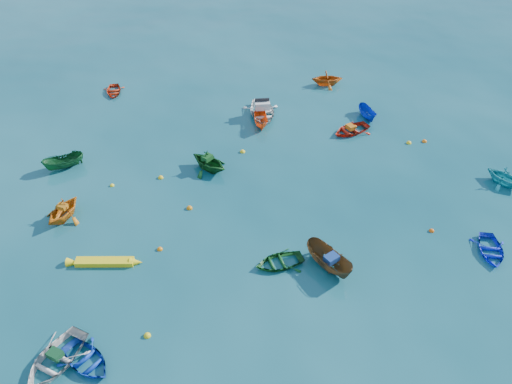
{
  "coord_description": "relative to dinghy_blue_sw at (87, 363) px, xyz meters",
  "views": [
    {
      "loc": [
        -3.69,
        -19.67,
        20.63
      ],
      "look_at": [
        0.0,
        5.0,
        0.4
      ],
      "focal_mm": 35.0,
      "sensor_mm": 36.0,
      "label": 1
    }
  ],
  "objects": [
    {
      "name": "dinghy_blue_sw",
      "position": [
        0.0,
        0.0,
        0.0
      ],
      "size": [
        3.42,
        3.49,
        0.59
      ],
      "primitive_type": "imported",
      "rotation": [
        0.0,
        0.0,
        0.73
      ],
      "color": "#0E36AF",
      "rests_on": "ground"
    },
    {
      "name": "dinghy_orange_far",
      "position": [
        18.08,
        25.43,
        0.0
      ],
      "size": [
        2.95,
        2.61,
        1.43
      ],
      "primitive_type": "imported",
      "rotation": [
        0.0,
        0.0,
        1.47
      ],
      "color": "#C35912",
      "rests_on": "ground"
    },
    {
      "name": "tarp_orange_a",
      "position": [
        -2.46,
        10.57,
        0.86
      ],
      "size": [
        0.72,
        0.66,
        0.28
      ],
      "primitive_type": "cube",
      "rotation": [
        0.0,
        0.0,
        -0.5
      ],
      "color": "#BC6A13",
      "rests_on": "dinghy_orange_w"
    },
    {
      "name": "sampan_orange_n",
      "position": [
        11.19,
        19.48,
        0.0
      ],
      "size": [
        1.19,
        2.76,
        1.05
      ],
      "primitive_type": "imported",
      "rotation": [
        0.0,
        0.0,
        -0.06
      ],
      "color": "#F35916",
      "rests_on": "ground"
    },
    {
      "name": "tarp_blue_a",
      "position": [
        12.62,
        4.0,
        0.82
      ],
      "size": [
        0.92,
        0.85,
        0.36
      ],
      "primitive_type": "cube",
      "rotation": [
        0.0,
        0.0,
        0.49
      ],
      "color": "navy",
      "rests_on": "sampan_brown_mid"
    },
    {
      "name": "buoy_ye_e",
      "position": [
        21.72,
        15.3,
        0.0
      ],
      "size": [
        0.37,
        0.37,
        0.37
      ],
      "primitive_type": "sphere",
      "color": "yellow",
      "rests_on": "ground"
    },
    {
      "name": "buoy_ye_a",
      "position": [
        2.71,
        1.08,
        0.0
      ],
      "size": [
        0.35,
        0.35,
        0.35
      ],
      "primitive_type": "sphere",
      "color": "yellow",
      "rests_on": "ground"
    },
    {
      "name": "tarp_green_a",
      "position": [
        -1.36,
        0.33,
        0.52
      ],
      "size": [
        0.82,
        0.78,
        0.32
      ],
      "primitive_type": "cube",
      "rotation": [
        0.0,
        0.0,
        -0.6
      ],
      "color": "#104121",
      "rests_on": "dinghy_white_near"
    },
    {
      "name": "tarp_orange_b",
      "position": [
        17.8,
        17.42,
        0.48
      ],
      "size": [
        0.71,
        0.79,
        0.32
      ],
      "primitive_type": "cube",
      "rotation": [
        0.0,
        0.0,
        -1.19
      ],
      "color": "#C96914",
      "rests_on": "dinghy_red_ne"
    },
    {
      "name": "buoy_ye_c",
      "position": [
        9.27,
        15.98,
        0.0
      ],
      "size": [
        0.38,
        0.38,
        0.38
      ],
      "primitive_type": "sphere",
      "color": "yellow",
      "rests_on": "ground"
    },
    {
      "name": "motorboat_white",
      "position": [
        11.49,
        20.91,
        0.0
      ],
      "size": [
        3.17,
        4.29,
        1.46
      ],
      "primitive_type": "imported",
      "rotation": [
        0.0,
        0.0,
        -0.05
      ],
      "color": "silver",
      "rests_on": "ground"
    },
    {
      "name": "sampan_brown_mid",
      "position": [
        12.55,
        4.13,
        0.0
      ],
      "size": [
        2.66,
        3.5,
        1.28
      ],
      "primitive_type": "imported",
      "rotation": [
        0.0,
        0.0,
        0.49
      ],
      "color": "brown",
      "rests_on": "ground"
    },
    {
      "name": "dinghy_orange_w",
      "position": [
        -2.48,
        10.53,
        0.0
      ],
      "size": [
        3.39,
        3.54,
        1.44
      ],
      "primitive_type": "imported",
      "rotation": [
        0.0,
        0.0,
        -0.5
      ],
      "color": "orange",
      "rests_on": "ground"
    },
    {
      "name": "dinghy_green_e",
      "position": [
        9.89,
        4.76,
        0.0
      ],
      "size": [
        3.05,
        2.41,
        0.57
      ],
      "primitive_type": "imported",
      "rotation": [
        0.0,
        0.0,
        -1.4
      ],
      "color": "#13541E",
      "rests_on": "ground"
    },
    {
      "name": "buoy_or_a",
      "position": [
        3.31,
        6.88,
        0.0
      ],
      "size": [
        0.33,
        0.33,
        0.33
      ],
      "primitive_type": "sphere",
      "color": "orange",
      "rests_on": "ground"
    },
    {
      "name": "buoy_ye_b",
      "position": [
        3.36,
        13.72,
        0.0
      ],
      "size": [
        0.36,
        0.36,
        0.36
      ],
      "primitive_type": "sphere",
      "color": "yellow",
      "rests_on": "ground"
    },
    {
      "name": "tarp_green_b",
      "position": [
        6.63,
        14.32,
        0.94
      ],
      "size": [
        0.87,
        0.86,
        0.34
      ],
      "primitive_type": "cube",
      "rotation": [
        0.0,
        0.0,
        0.75
      ],
      "color": "#124819",
      "rests_on": "dinghy_green_n"
    },
    {
      "name": "ground",
      "position": [
        9.49,
        5.77,
        0.0
      ],
      "size": [
        160.0,
        160.0,
        0.0
      ],
      "primitive_type": "plane",
      "color": "#0B404F",
      "rests_on": "ground"
    },
    {
      "name": "buoy_or_c",
      "position": [
        5.16,
        10.25,
        0.0
      ],
      "size": [
        0.39,
        0.39,
        0.39
      ],
      "primitive_type": "sphere",
      "color": "orange",
      "rests_on": "ground"
    },
    {
      "name": "kayak_yellow",
      "position": [
        0.29,
        6.22,
        0.0
      ],
      "size": [
        3.96,
        1.14,
        0.39
      ],
      "primitive_type": null,
      "rotation": [
        0.0,
        0.0,
        1.43
      ],
      "color": "yellow",
      "rests_on": "ground"
    },
    {
      "name": "buoy_ye_d",
      "position": [
        0.15,
        13.34,
        0.0
      ],
      "size": [
        0.29,
        0.29,
        0.29
      ],
      "primitive_type": "sphere",
      "color": "yellow",
      "rests_on": "ground"
    },
    {
      "name": "dinghy_white_near",
      "position": [
        -1.42,
        0.25,
        0.0
      ],
      "size": [
        4.02,
        4.27,
        0.72
      ],
      "primitive_type": "imported",
      "rotation": [
        0.0,
        0.0,
        -0.6
      ],
      "color": "silver",
      "rests_on": "ground"
    },
    {
      "name": "buoy_or_b",
      "position": [
        19.42,
        6.02,
        0.0
      ],
      "size": [
        0.32,
        0.32,
        0.32
      ],
      "primitive_type": "sphere",
      "color": "#F15B0D",
      "rests_on": "ground"
    },
    {
      "name": "dinghy_red_ne",
      "position": [
        17.89,
        17.46,
        0.0
      ],
      "size": [
        3.67,
        3.18,
        0.64
      ],
      "primitive_type": "imported",
      "rotation": [
        0.0,
        0.0,
        -1.19
      ],
      "color": "red",
      "rests_on": "ground"
    },
    {
      "name": "dinghy_green_n",
      "position": [
        6.7,
        14.24,
        0.0
      ],
      "size": [
        3.83,
        3.85,
        1.54
      ],
      "primitive_type": "imported",
      "rotation": [
        0.0,
        0.0,
        0.75
      ],
      "color": "#114C1A",
      "rests_on": "ground"
    },
    {
      "name": "sampan_blue_far",
      "position": [
        19.81,
        19.39,
        0.0
      ],
      "size": [
        1.19,
        2.54,
        0.95
      ],
      "primitive_type": "imported",
      "rotation": [
        0.0,
        0.0,
        0.11
      ],
      "color": "#0D2BA6",
      "rests_on": "ground"
    },
    {
      "name": "buoy_or_e",
      "position": [
        18.42,
        18.12,
        0.0
      ],
      "size": [
        0.36,
        0.36,
        0.36
      ],
      "primitive_type": "sphere",
      "color": "#E35D0C",
      "rests_on": "ground"
    },
    {
      "name": "buoy_or_d",
      "position": [
        22.96,
        15.33,
        0.0
      ],
      "size": [
        0.37,
        0.37,
        0.37
      ],
      "primitive_type": "sphere",
      "color": "orange",
      "rests_on": "ground"
    },
    {
      "name": "dinghy_blue_se",
      "position": [
        21.99,
        3.86,
        0.0
      ],
      "size": [
        2.67,
        3.21,
        0.58
      ],
      "primitive_type": "imported",
      "rotation": [
        0.0,
        0.0,
        -0.28
      ],
      "color": "#1126D6",
      "rests_on": "ground"
    },
    {
      "name": "dinghy_red_far",
      "position": [
        -0.66,
        26.67,
        0.0
      ],
      "size": [
        1.95,
        2.65,
        0.53
      ],
      "primitive_type": "imported",
      "rotation": [
        0.0,
        0.0,
        0.04
      ],
      "color": "red",
      "rests_on": "ground"
    },
    {
      "name": "dinghy_cyan_se",
      "position": [
        26.08,
        9.72,
        0.0
      ],
      "size": [
        3.14,
        3.25,
        1.31
      ],
      "primitive_type": "imported",
      "rotation": [
        0.0,
        0.0,
        0.55
      ],
      "color": "teal",
      "rests_on": "ground"
    },
    {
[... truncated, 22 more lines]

